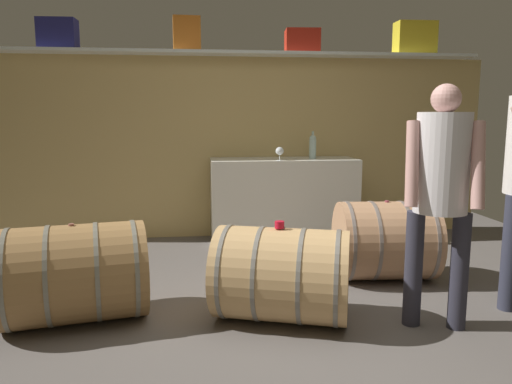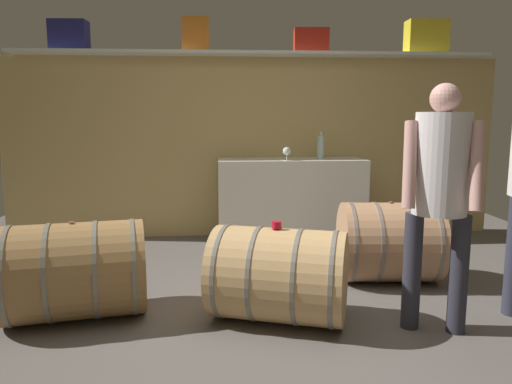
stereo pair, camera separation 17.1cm
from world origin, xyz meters
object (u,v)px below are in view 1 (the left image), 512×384
Objects in this scene: wine_bottle_clear at (313,146)px; wine_barrel_near at (282,274)px; toolcase_red at (302,41)px; toolcase_yellow at (415,38)px; toolcase_orange at (187,35)px; wine_glass at (280,152)px; toolcase_navy at (58,34)px; wine_barrel_flank at (385,240)px; work_cabinet at (283,200)px; wine_barrel_far at (74,274)px; visitor_tasting at (441,181)px; tasting_cup at (279,225)px.

wine_barrel_near is at bearing -108.12° from wine_bottle_clear.
toolcase_yellow reaches higher than toolcase_red.
toolcase_orange is 1.58m from wine_glass.
toolcase_navy is 0.87× the size of toolcase_yellow.
wine_barrel_near is (-0.69, -2.12, -0.72)m from wine_bottle_clear.
toolcase_navy reaches higher than wine_glass.
wine_barrel_flank reaches higher than wine_barrel_near.
wine_barrel_near is (-0.30, -1.96, -0.68)m from wine_glass.
toolcase_yellow reaches higher than wine_glass.
wine_barrel_near is (-0.38, -2.14, -0.13)m from work_cabinet.
wine_barrel_far is at bearing -167.55° from wine_barrel_near.
visitor_tasting is at bearing -75.92° from work_cabinet.
toolcase_yellow is at bearing 22.57° from wine_barrel_far.
wine_barrel_near is at bearing -77.72° from toolcase_orange.
toolcase_navy is 0.24× the size of visitor_tasting.
wine_barrel_far is at bearing -131.25° from work_cabinet.
visitor_tasting is at bearing 5.33° from wine_barrel_near.
work_cabinet is at bearing -13.45° from toolcase_orange.
toolcase_orange is 3.07m from wine_barrel_near.
toolcase_navy is 2.58m from wine_glass.
toolcase_navy is 4.07m from visitor_tasting.
tasting_cup is 1.06m from visitor_tasting.
toolcase_yellow reaches higher than toolcase_orange.
work_cabinet reaches higher than wine_barrel_far.
wine_barrel_flank is at bearing -77.19° from wine_bottle_clear.
wine_glass is 2.21× the size of tasting_cup.
wine_barrel_near is at bearing -16.99° from wine_barrel_far.
toolcase_orange reaches higher than wine_bottle_clear.
visitor_tasting reaches higher than wine_bottle_clear.
wine_barrel_flank is (2.96, -1.58, -1.86)m from toolcase_navy.
wine_barrel_far is (-3.26, -2.18, -1.89)m from toolcase_yellow.
work_cabinet is 11.34× the size of wine_glass.
toolcase_navy is 3.39m from tasting_cup.
wine_bottle_clear is 0.19× the size of visitor_tasting.
wine_glass is at bearing -165.27° from toolcase_yellow.
wine_bottle_clear is 4.70× the size of tasting_cup.
work_cabinet reaches higher than tasting_cup.
toolcase_navy is 1.10× the size of toolcase_orange.
work_cabinet is at bearing 37.48° from wine_barrel_far.
tasting_cup is at bearing -17.07° from wine_barrel_far.
tasting_cup is (-0.71, -2.12, -0.38)m from wine_bottle_clear.
wine_barrel_far is at bearing -144.47° from toolcase_yellow.
toolcase_orange is 3.26m from visitor_tasting.
toolcase_orange is 2.48× the size of wine_glass.
toolcase_yellow is at bearing 50.66° from tasting_cup.
toolcase_navy is 0.37× the size of wine_barrel_far.
toolcase_red is 2.84m from visitor_tasting.
toolcase_red is at bearing 74.96° from tasting_cup.
toolcase_yellow is 2.98m from visitor_tasting.
toolcase_red is at bearing 39.44° from work_cabinet.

